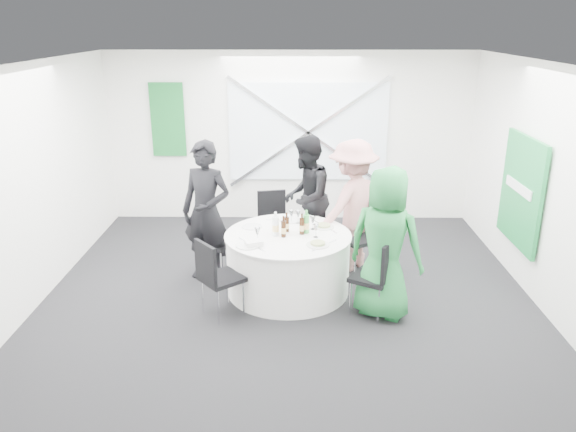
{
  "coord_description": "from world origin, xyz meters",
  "views": [
    {
      "loc": [
        0.07,
        -6.21,
        3.24
      ],
      "look_at": [
        0.0,
        0.2,
        1.0
      ],
      "focal_mm": 35.0,
      "sensor_mm": 36.0,
      "label": 1
    }
  ],
  "objects_px": {
    "chair_front_left": "(215,273)",
    "green_water_bottle": "(306,224)",
    "banquet_table": "(288,263)",
    "person_woman_green": "(385,244)",
    "chair_back_left": "(212,236)",
    "chair_back": "(273,219)",
    "person_man_back_left": "(206,212)",
    "clear_water_bottle": "(276,226)",
    "person_woman_pink": "(352,205)",
    "chair_front_right": "(379,272)",
    "person_man_back": "(306,197)",
    "chair_back_right": "(365,230)"
  },
  "relations": [
    {
      "from": "chair_front_left",
      "to": "green_water_bottle",
      "type": "height_order",
      "value": "green_water_bottle"
    },
    {
      "from": "banquet_table",
      "to": "person_woman_green",
      "type": "relative_size",
      "value": 0.88
    },
    {
      "from": "chair_front_left",
      "to": "chair_back_left",
      "type": "bearing_deg",
      "value": -29.44
    },
    {
      "from": "chair_back",
      "to": "person_man_back_left",
      "type": "distance_m",
      "value": 1.19
    },
    {
      "from": "chair_back_left",
      "to": "clear_water_bottle",
      "type": "distance_m",
      "value": 1.09
    },
    {
      "from": "person_man_back_left",
      "to": "person_woman_pink",
      "type": "relative_size",
      "value": 1.03
    },
    {
      "from": "person_woman_pink",
      "to": "chair_front_left",
      "type": "bearing_deg",
      "value": -0.87
    },
    {
      "from": "person_woman_green",
      "to": "chair_back_left",
      "type": "bearing_deg",
      "value": 0.55
    },
    {
      "from": "chair_front_right",
      "to": "clear_water_bottle",
      "type": "relative_size",
      "value": 3.11
    },
    {
      "from": "green_water_bottle",
      "to": "clear_water_bottle",
      "type": "bearing_deg",
      "value": -166.06
    },
    {
      "from": "person_woman_pink",
      "to": "person_woman_green",
      "type": "height_order",
      "value": "person_woman_pink"
    },
    {
      "from": "chair_back_left",
      "to": "chair_front_right",
      "type": "bearing_deg",
      "value": -91.86
    },
    {
      "from": "chair_front_right",
      "to": "person_man_back_left",
      "type": "relative_size",
      "value": 0.51
    },
    {
      "from": "banquet_table",
      "to": "person_woman_pink",
      "type": "distance_m",
      "value": 1.25
    },
    {
      "from": "chair_back",
      "to": "chair_back_left",
      "type": "distance_m",
      "value": 1.02
    },
    {
      "from": "chair_back_left",
      "to": "person_woman_pink",
      "type": "xyz_separation_m",
      "value": [
        1.88,
        0.22,
        0.37
      ]
    },
    {
      "from": "person_woman_pink",
      "to": "person_man_back_left",
      "type": "bearing_deg",
      "value": -30.31
    },
    {
      "from": "banquet_table",
      "to": "person_man_back",
      "type": "xyz_separation_m",
      "value": [
        0.24,
        1.14,
        0.5
      ]
    },
    {
      "from": "chair_front_right",
      "to": "clear_water_bottle",
      "type": "height_order",
      "value": "clear_water_bottle"
    },
    {
      "from": "chair_front_left",
      "to": "green_water_bottle",
      "type": "relative_size",
      "value": 3.19
    },
    {
      "from": "banquet_table",
      "to": "green_water_bottle",
      "type": "height_order",
      "value": "green_water_bottle"
    },
    {
      "from": "chair_back_left",
      "to": "person_woman_green",
      "type": "bearing_deg",
      "value": -90.59
    },
    {
      "from": "chair_back_right",
      "to": "person_woman_pink",
      "type": "height_order",
      "value": "person_woman_pink"
    },
    {
      "from": "chair_back",
      "to": "chair_back_left",
      "type": "xyz_separation_m",
      "value": [
        -0.79,
        -0.63,
        -0.03
      ]
    },
    {
      "from": "banquet_table",
      "to": "chair_back_right",
      "type": "height_order",
      "value": "chair_back_right"
    },
    {
      "from": "chair_back",
      "to": "person_man_back",
      "type": "relative_size",
      "value": 0.53
    },
    {
      "from": "person_man_back_left",
      "to": "clear_water_bottle",
      "type": "relative_size",
      "value": 6.11
    },
    {
      "from": "chair_front_left",
      "to": "person_man_back",
      "type": "distance_m",
      "value": 2.12
    },
    {
      "from": "green_water_bottle",
      "to": "banquet_table",
      "type": "bearing_deg",
      "value": -165.0
    },
    {
      "from": "person_man_back_left",
      "to": "person_woman_pink",
      "type": "bearing_deg",
      "value": 30.83
    },
    {
      "from": "banquet_table",
      "to": "chair_front_right",
      "type": "relative_size",
      "value": 1.66
    },
    {
      "from": "banquet_table",
      "to": "chair_front_left",
      "type": "distance_m",
      "value": 1.07
    },
    {
      "from": "chair_back_left",
      "to": "chair_front_left",
      "type": "bearing_deg",
      "value": -142.92
    },
    {
      "from": "person_man_back",
      "to": "chair_back",
      "type": "bearing_deg",
      "value": -79.69
    },
    {
      "from": "chair_back_right",
      "to": "person_woman_green",
      "type": "bearing_deg",
      "value": -26.91
    },
    {
      "from": "chair_back_right",
      "to": "chair_front_left",
      "type": "xyz_separation_m",
      "value": [
        -1.83,
        -1.27,
        -0.04
      ]
    },
    {
      "from": "green_water_bottle",
      "to": "clear_water_bottle",
      "type": "height_order",
      "value": "clear_water_bottle"
    },
    {
      "from": "banquet_table",
      "to": "chair_back",
      "type": "bearing_deg",
      "value": 101.19
    },
    {
      "from": "chair_back",
      "to": "person_woman_green",
      "type": "xyz_separation_m",
      "value": [
        1.32,
        -1.75,
        0.33
      ]
    },
    {
      "from": "person_woman_pink",
      "to": "clear_water_bottle",
      "type": "relative_size",
      "value": 5.94
    },
    {
      "from": "chair_front_left",
      "to": "clear_water_bottle",
      "type": "bearing_deg",
      "value": -85.62
    },
    {
      "from": "banquet_table",
      "to": "chair_back_left",
      "type": "bearing_deg",
      "value": 152.89
    },
    {
      "from": "chair_front_right",
      "to": "person_woman_pink",
      "type": "distance_m",
      "value": 1.42
    },
    {
      "from": "person_man_back_left",
      "to": "person_woman_green",
      "type": "height_order",
      "value": "person_man_back_left"
    },
    {
      "from": "chair_back_right",
      "to": "green_water_bottle",
      "type": "bearing_deg",
      "value": -86.31
    },
    {
      "from": "chair_front_right",
      "to": "person_woman_pink",
      "type": "xyz_separation_m",
      "value": [
        -0.18,
        1.36,
        0.34
      ]
    },
    {
      "from": "person_man_back_left",
      "to": "clear_water_bottle",
      "type": "distance_m",
      "value": 0.99
    },
    {
      "from": "person_woman_green",
      "to": "banquet_table",
      "type": "bearing_deg",
      "value": -0.0
    },
    {
      "from": "green_water_bottle",
      "to": "chair_back",
      "type": "bearing_deg",
      "value": 112.39
    },
    {
      "from": "person_man_back_left",
      "to": "banquet_table",
      "type": "bearing_deg",
      "value": -0.0
    }
  ]
}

